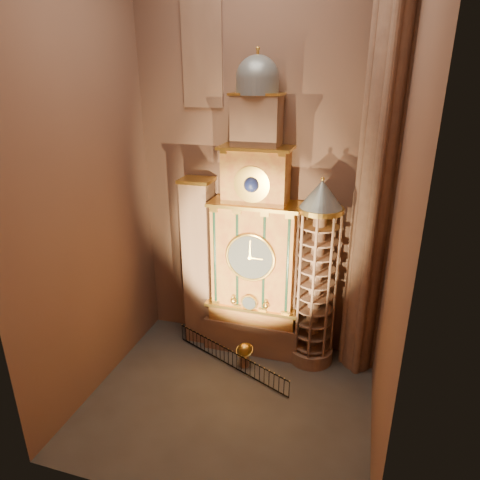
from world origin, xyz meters
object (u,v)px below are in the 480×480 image
(portrait_tower, at_px, (199,262))
(iron_railing, at_px, (230,358))
(astronomical_clock, at_px, (255,245))
(celestial_globe, at_px, (244,353))
(stair_turret, at_px, (316,277))

(portrait_tower, relative_size, iron_railing, 1.39)
(astronomical_clock, bearing_deg, celestial_globe, -90.31)
(celestial_globe, xyz_separation_m, iron_railing, (-0.73, -0.32, -0.30))
(iron_railing, bearing_deg, astronomical_clock, 72.46)
(astronomical_clock, xyz_separation_m, stair_turret, (3.50, -0.26, -1.41))
(astronomical_clock, xyz_separation_m, celestial_globe, (-0.01, -2.02, -5.81))
(celestial_globe, bearing_deg, stair_turret, 26.62)
(astronomical_clock, height_order, portrait_tower, astronomical_clock)
(stair_turret, height_order, celestial_globe, stair_turret)
(portrait_tower, height_order, iron_railing, portrait_tower)
(stair_turret, bearing_deg, astronomical_clock, 175.70)
(astronomical_clock, relative_size, portrait_tower, 1.64)
(portrait_tower, xyz_separation_m, stair_turret, (6.90, -0.28, 0.12))
(portrait_tower, xyz_separation_m, iron_railing, (2.66, -2.36, -4.59))
(astronomical_clock, xyz_separation_m, iron_railing, (-0.74, -2.35, -6.11))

